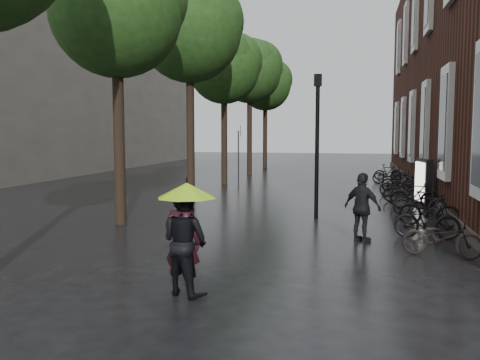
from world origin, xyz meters
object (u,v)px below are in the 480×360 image
(pedestrian_walking, at_px, (362,207))
(ad_lightbox, at_px, (423,183))
(lamp_post, at_px, (317,132))
(person_burgundy, at_px, (182,242))
(person_black, at_px, (185,242))
(parked_bicycles, at_px, (406,190))

(pedestrian_walking, relative_size, ad_lightbox, 0.99)
(ad_lightbox, distance_m, lamp_post, 5.27)
(person_burgundy, distance_m, pedestrian_walking, 5.69)
(person_black, height_order, ad_lightbox, person_black)
(person_black, bearing_deg, pedestrian_walking, -96.00)
(person_burgundy, relative_size, lamp_post, 0.40)
(person_black, relative_size, pedestrian_walking, 1.04)
(lamp_post, bearing_deg, pedestrian_walking, -67.33)
(pedestrian_walking, distance_m, lamp_post, 4.02)
(parked_bicycles, xyz_separation_m, ad_lightbox, (0.49, -1.16, 0.41))
(pedestrian_walking, distance_m, parked_bicycles, 8.01)
(person_black, distance_m, lamp_post, 8.47)
(lamp_post, bearing_deg, parked_bicycles, 55.42)
(person_black, distance_m, parked_bicycles, 13.49)
(lamp_post, bearing_deg, person_burgundy, -101.19)
(parked_bicycles, height_order, lamp_post, lamp_post)
(parked_bicycles, bearing_deg, person_black, -110.32)
(person_burgundy, height_order, ad_lightbox, person_burgundy)
(pedestrian_walking, height_order, ad_lightbox, ad_lightbox)
(person_black, xyz_separation_m, ad_lightbox, (5.17, 11.48, -0.02))
(pedestrian_walking, xyz_separation_m, ad_lightbox, (2.24, 6.64, 0.01))
(parked_bicycles, bearing_deg, pedestrian_walking, -102.62)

